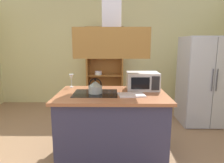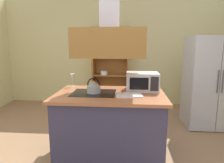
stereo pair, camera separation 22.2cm
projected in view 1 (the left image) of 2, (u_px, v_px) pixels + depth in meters
The scene contains 9 objects.
wall_back at pixel (112, 52), 5.26m from camera, with size 6.00×0.12×2.70m, color beige.
kitchen_island at pixel (112, 124), 2.84m from camera, with size 1.50×0.97×0.90m.
range_hood at pixel (112, 33), 2.61m from camera, with size 0.90×0.70×1.30m.
refrigerator at pixel (205, 81), 3.93m from camera, with size 0.90×0.77×1.71m.
dish_cabinet at pixel (105, 71), 5.13m from camera, with size 0.92×0.40×1.98m.
kettle at pixel (95, 87), 2.74m from camera, with size 0.19×0.19×0.21m.
cutting_board at pixel (131, 95), 2.64m from camera, with size 0.34×0.24×0.02m, color white.
microwave at pixel (143, 81), 2.95m from camera, with size 0.46×0.35×0.26m.
wine_glass_on_counter at pixel (71, 78), 3.13m from camera, with size 0.08×0.08×0.21m.
Camera 1 is at (0.06, -2.31, 1.57)m, focal length 32.10 mm.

